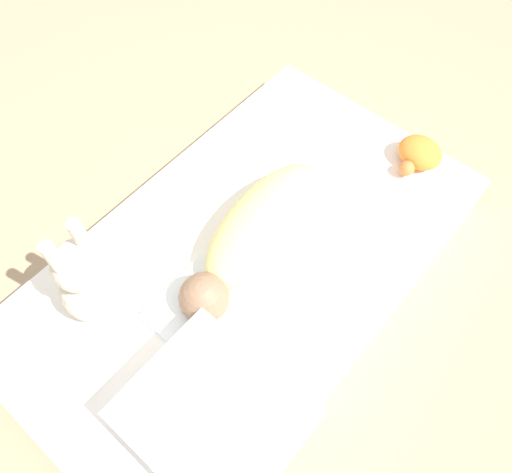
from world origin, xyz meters
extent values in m
plane|color=#9E8466|center=(0.00, 0.00, 0.00)|extent=(12.00, 12.00, 0.00)
cube|color=white|center=(0.00, 0.00, 0.06)|extent=(1.37, 0.80, 0.13)
cube|color=white|center=(0.20, -0.02, 0.14)|extent=(0.24, 0.15, 0.02)
ellipsoid|color=#EFDB7F|center=(-0.08, 0.00, 0.20)|extent=(0.48, 0.25, 0.14)
sphere|color=#89664C|center=(0.19, 0.02, 0.19)|extent=(0.13, 0.13, 0.13)
cube|color=white|center=(0.38, 0.24, 0.18)|extent=(0.32, 0.37, 0.11)
sphere|color=beige|center=(0.35, -0.20, 0.21)|extent=(0.17, 0.17, 0.17)
sphere|color=beige|center=(0.35, -0.20, 0.34)|extent=(0.13, 0.13, 0.13)
cylinder|color=beige|center=(0.32, -0.20, 0.43)|extent=(0.03, 0.03, 0.10)
cylinder|color=beige|center=(0.39, -0.20, 0.43)|extent=(0.03, 0.03, 0.10)
ellipsoid|color=orange|center=(-0.60, 0.18, 0.17)|extent=(0.12, 0.14, 0.08)
sphere|color=orange|center=(-0.53, 0.18, 0.16)|extent=(0.05, 0.05, 0.05)
camera|label=1|loc=(0.49, 0.45, 1.35)|focal=35.00mm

